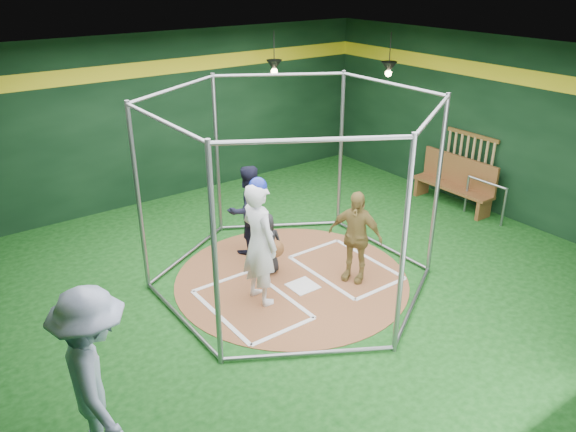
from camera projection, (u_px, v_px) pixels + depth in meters
room_shell at (292, 179)px, 8.47m from camera, size 10.10×9.10×3.53m
clay_disc at (292, 279)px, 9.19m from camera, size 3.80×3.80×0.01m
home_plate at (303, 286)px, 8.96m from camera, size 0.43×0.43×0.01m
batter_box_left at (251, 304)px, 8.49m from camera, size 1.17×1.77×0.01m
batter_box_right at (345, 267)px, 9.51m from camera, size 1.17×1.77×0.01m
batting_cage at (292, 194)px, 8.57m from camera, size 4.05×4.67×3.00m
bat_rack at (470, 156)px, 11.71m from camera, size 0.07×1.25×0.98m
pendant_lamp_near at (274, 66)px, 11.89m from camera, size 0.34×0.34×0.90m
pendant_lamp_far at (389, 67)px, 11.69m from camera, size 0.34×0.34×0.90m
batter_figure at (259, 242)px, 8.23m from camera, size 0.49×0.72×1.99m
visitor_leopard at (355, 236)px, 8.89m from camera, size 0.74×0.97×1.53m
catcher_figure at (268, 244)px, 9.16m from camera, size 0.59×0.63×1.05m
umpire at (248, 210)px, 9.75m from camera, size 0.78×0.61×1.60m
bystander_blue at (96, 377)px, 5.54m from camera, size 0.91×1.37×1.98m
dugout_bench at (455, 181)px, 11.80m from camera, size 0.43×1.83×1.07m
steel_railing at (486, 194)px, 11.16m from camera, size 0.05×0.93×0.80m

